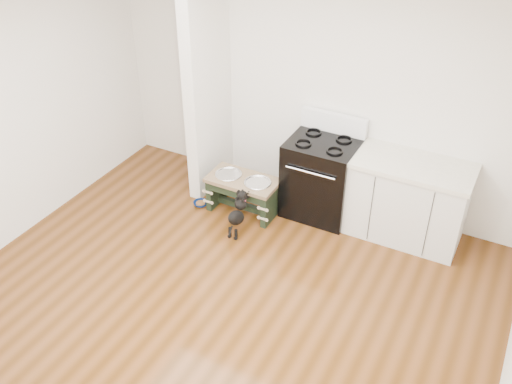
% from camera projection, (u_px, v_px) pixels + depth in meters
% --- Properties ---
extents(ground, '(5.00, 5.00, 0.00)m').
position_uv_depth(ground, '(203.00, 326.00, 5.20)').
color(ground, '#47270C').
rests_on(ground, ground).
extents(room_shell, '(5.00, 5.00, 5.00)m').
position_uv_depth(room_shell, '(191.00, 176.00, 4.30)').
color(room_shell, silver).
rests_on(room_shell, ground).
extents(partition_wall, '(0.15, 0.80, 2.70)m').
position_uv_depth(partition_wall, '(207.00, 82.00, 6.44)').
color(partition_wall, silver).
rests_on(partition_wall, ground).
extents(oven_range, '(0.76, 0.69, 1.14)m').
position_uv_depth(oven_range, '(321.00, 176.00, 6.42)').
color(oven_range, black).
rests_on(oven_range, ground).
extents(cabinet_run, '(1.24, 0.64, 0.91)m').
position_uv_depth(cabinet_run, '(407.00, 200.00, 6.07)').
color(cabinet_run, silver).
rests_on(cabinet_run, ground).
extents(dog_feeder, '(0.81, 0.43, 0.46)m').
position_uv_depth(dog_feeder, '(243.00, 188.00, 6.51)').
color(dog_feeder, black).
rests_on(dog_feeder, ground).
extents(puppy, '(0.14, 0.42, 0.49)m').
position_uv_depth(puppy, '(238.00, 212.00, 6.21)').
color(puppy, black).
rests_on(puppy, ground).
extents(floor_bowl, '(0.22, 0.22, 0.05)m').
position_uv_depth(floor_bowl, '(201.00, 204.00, 6.76)').
color(floor_bowl, '#0B1F4F').
rests_on(floor_bowl, ground).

